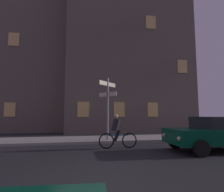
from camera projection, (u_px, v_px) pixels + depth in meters
name	position (u px, v px, depth m)	size (l,w,h in m)	color
ground_plane	(106.00, 181.00, 4.33)	(80.00, 80.00, 0.00)	#232326
sidewalk_kerb	(90.00, 140.00, 10.99)	(40.00, 2.66, 0.14)	#9E9991
signpost	(108.00, 103.00, 10.59)	(1.13, 1.13, 3.59)	gray
car_far_oncoming	(215.00, 133.00, 7.94)	(4.17, 2.06, 1.49)	#05472D
cyclist	(117.00, 132.00, 8.54)	(1.82, 0.33, 1.61)	black
building_left_block	(37.00, 29.00, 19.50)	(9.40, 6.25, 21.57)	#6B6056
building_right_block	(125.00, 60.00, 19.57)	(11.80, 7.66, 14.82)	#6B6056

